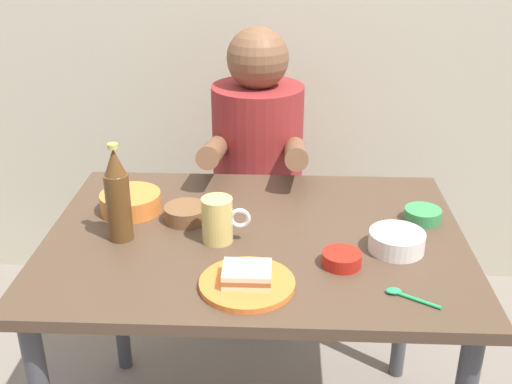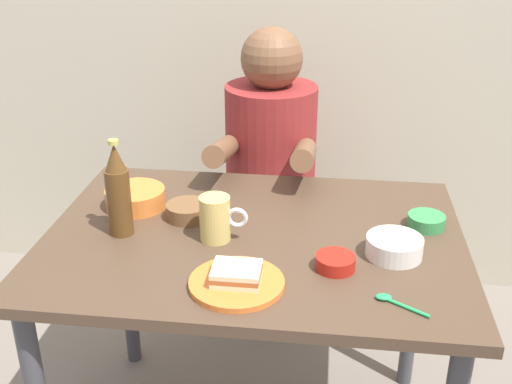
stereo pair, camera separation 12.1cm
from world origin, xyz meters
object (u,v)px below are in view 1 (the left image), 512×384
object	(u,v)px
beer_mug	(218,220)
dining_table	(255,265)
person_seated	(257,144)
soup_bowl_orange	(131,201)
plate_orange	(247,284)
beer_bottle	(118,197)
stool	(257,245)
sandwich	(247,274)

from	to	relation	value
beer_mug	dining_table	bearing A→B (deg)	22.45
person_seated	soup_bowl_orange	xyz separation A→B (m)	(-0.34, -0.50, 0.01)
plate_orange	beer_bottle	xyz separation A→B (m)	(-0.34, 0.21, 0.11)
stool	soup_bowl_orange	distance (m)	0.74
stool	person_seated	size ratio (longest dim) A/B	0.63
stool	sandwich	bearing A→B (deg)	-89.15
plate_orange	soup_bowl_orange	xyz separation A→B (m)	(-0.35, 0.37, 0.02)
beer_bottle	person_seated	bearing A→B (deg)	63.45
sandwich	stool	bearing A→B (deg)	90.85
person_seated	plate_orange	bearing A→B (deg)	-89.14
sandwich	beer_mug	distance (m)	0.23
beer_bottle	soup_bowl_orange	bearing A→B (deg)	93.77
stool	beer_bottle	size ratio (longest dim) A/B	1.72
stool	beer_bottle	distance (m)	0.90
person_seated	sandwich	size ratio (longest dim) A/B	6.54
sandwich	beer_mug	world-z (taller)	beer_mug
dining_table	person_seated	xyz separation A→B (m)	(-0.02, 0.62, 0.12)
beer_bottle	dining_table	bearing A→B (deg)	5.87
dining_table	soup_bowl_orange	world-z (taller)	soup_bowl_orange
sandwich	soup_bowl_orange	size ratio (longest dim) A/B	0.65
plate_orange	dining_table	bearing A→B (deg)	88.36
sandwich	soup_bowl_orange	world-z (taller)	soup_bowl_orange
dining_table	plate_orange	xyz separation A→B (m)	(-0.01, -0.25, 0.10)
beer_bottle	stool	bearing A→B (deg)	63.84
plate_orange	soup_bowl_orange	world-z (taller)	soup_bowl_orange
plate_orange	beer_bottle	size ratio (longest dim) A/B	0.84
dining_table	soup_bowl_orange	bearing A→B (deg)	161.12
person_seated	plate_orange	xyz separation A→B (m)	(0.01, -0.87, -0.02)
beer_bottle	soup_bowl_orange	xyz separation A→B (m)	(-0.01, 0.16, -0.09)
beer_mug	stool	bearing A→B (deg)	83.83
plate_orange	person_seated	bearing A→B (deg)	90.86
stool	sandwich	size ratio (longest dim) A/B	4.09
beer_mug	sandwich	bearing A→B (deg)	-67.90
dining_table	beer_mug	bearing A→B (deg)	-157.55
beer_mug	plate_orange	bearing A→B (deg)	-67.90
stool	soup_bowl_orange	bearing A→B (deg)	-123.60
dining_table	sandwich	xyz separation A→B (m)	(-0.01, -0.25, 0.13)
plate_orange	beer_mug	xyz separation A→B (m)	(-0.09, 0.21, 0.05)
dining_table	person_seated	bearing A→B (deg)	91.86
dining_table	soup_bowl_orange	xyz separation A→B (m)	(-0.36, 0.12, 0.12)
dining_table	beer_mug	distance (m)	0.18
person_seated	sandwich	world-z (taller)	person_seated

